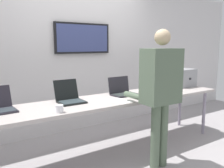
{
  "coord_description": "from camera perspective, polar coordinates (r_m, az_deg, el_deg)",
  "views": [
    {
      "loc": [
        -1.76,
        -2.55,
        1.45
      ],
      "look_at": [
        0.02,
        0.15,
        0.92
      ],
      "focal_mm": 38.06,
      "sensor_mm": 36.0,
      "label": 1
    }
  ],
  "objects": [
    {
      "name": "ground",
      "position": [
        3.43,
        1.09,
        -16.03
      ],
      "size": [
        8.0,
        8.0,
        0.04
      ],
      "primitive_type": "cube",
      "color": "#9E989A"
    },
    {
      "name": "back_wall",
      "position": [
        4.08,
        -7.94,
        6.65
      ],
      "size": [
        8.0,
        0.11,
        2.51
      ],
      "color": "silver",
      "rests_on": "ground"
    },
    {
      "name": "workbench",
      "position": [
        3.19,
        1.13,
        -4.12
      ],
      "size": [
        3.33,
        0.7,
        0.75
      ],
      "color": "#AFA4A0",
      "rests_on": "ground"
    },
    {
      "name": "equipment_box",
      "position": [
        4.21,
        16.27,
        1.51
      ],
      "size": [
        0.37,
        0.38,
        0.3
      ],
      "color": "gray",
      "rests_on": "workbench"
    },
    {
      "name": "laptop_station_1",
      "position": [
        2.97,
        -10.16,
        -3.13
      ],
      "size": [
        0.31,
        0.34,
        0.26
      ],
      "color": "black",
      "rests_on": "workbench"
    },
    {
      "name": "laptop_station_2",
      "position": [
        3.35,
        2.5,
        -1.62
      ],
      "size": [
        0.36,
        0.29,
        0.25
      ],
      "color": "#28262D",
      "rests_on": "workbench"
    },
    {
      "name": "laptop_station_3",
      "position": [
        3.91,
        12.0,
        -0.27
      ],
      "size": [
        0.34,
        0.37,
        0.24
      ],
      "color": "#202528",
      "rests_on": "workbench"
    },
    {
      "name": "person",
      "position": [
        2.78,
        11.52,
        -0.53
      ],
      "size": [
        0.44,
        0.59,
        1.63
      ],
      "color": "#51624E",
      "rests_on": "ground"
    },
    {
      "name": "coffee_mug",
      "position": [
        2.54,
        -12.52,
        -5.8
      ],
      "size": [
        0.08,
        0.08,
        0.08
      ],
      "color": "white",
      "rests_on": "workbench"
    },
    {
      "name": "paper_sheet",
      "position": [
        3.0,
        1.9,
        -4.03
      ],
      "size": [
        0.27,
        0.33,
        0.0
      ],
      "color": "white",
      "rests_on": "workbench"
    }
  ]
}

